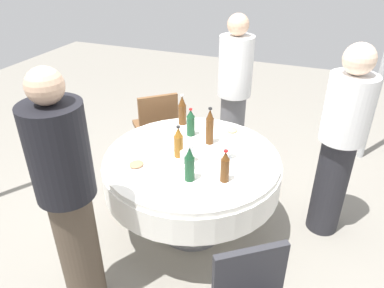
{
  "coord_description": "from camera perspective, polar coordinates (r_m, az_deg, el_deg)",
  "views": [
    {
      "loc": [
        2.23,
        0.88,
        2.21
      ],
      "look_at": [
        0.0,
        0.0,
        0.84
      ],
      "focal_mm": 34.06,
      "sensor_mm": 36.0,
      "label": 1
    }
  ],
  "objects": [
    {
      "name": "plate_inner",
      "position": [
        2.95,
        -4.17,
        -0.11
      ],
      "size": [
        0.24,
        0.24,
        0.02
      ],
      "color": "white",
      "rests_on": "dining_table"
    },
    {
      "name": "knife_right",
      "position": [
        2.43,
        -5.76,
        -7.7
      ],
      "size": [
        0.18,
        0.05,
        0.0
      ],
      "primitive_type": "cube",
      "rotation": [
        0.0,
        0.0,
        2.95
      ],
      "color": "silver",
      "rests_on": "dining_table"
    },
    {
      "name": "bottle_dark_green_right",
      "position": [
        2.48,
        -0.39,
        -3.22
      ],
      "size": [
        0.07,
        0.07,
        0.27
      ],
      "color": "#194728",
      "rests_on": "dining_table"
    },
    {
      "name": "person_west",
      "position": [
        3.77,
        6.63,
        8.18
      ],
      "size": [
        0.34,
        0.34,
        1.6
      ],
      "rotation": [
        0.0,
        0.0,
        1.57
      ],
      "color": "slate",
      "rests_on": "ground_plane"
    },
    {
      "name": "plate_east",
      "position": [
        3.15,
        6.28,
        1.94
      ],
      "size": [
        0.23,
        0.23,
        0.04
      ],
      "color": "white",
      "rests_on": "dining_table"
    },
    {
      "name": "wine_glass_south",
      "position": [
        2.59,
        -1.08,
        -2.14
      ],
      "size": [
        0.07,
        0.07,
        0.15
      ],
      "color": "white",
      "rests_on": "dining_table"
    },
    {
      "name": "dining_table",
      "position": [
        2.89,
        -0.0,
        -4.34
      ],
      "size": [
        1.39,
        1.39,
        0.74
      ],
      "color": "white",
      "rests_on": "ground_plane"
    },
    {
      "name": "folded_napkin",
      "position": [
        2.73,
        8.8,
        -3.05
      ],
      "size": [
        0.22,
        0.22,
        0.02
      ],
      "primitive_type": "cube",
      "rotation": [
        0.0,
        0.0,
        -0.25
      ],
      "color": "white",
      "rests_on": "dining_table"
    },
    {
      "name": "wine_glass_north",
      "position": [
        2.74,
        5.77,
        -0.39
      ],
      "size": [
        0.07,
        0.07,
        0.14
      ],
      "color": "white",
      "rests_on": "dining_table"
    },
    {
      "name": "plate_near",
      "position": [
        2.7,
        -8.69,
        -3.41
      ],
      "size": [
        0.25,
        0.25,
        0.04
      ],
      "color": "white",
      "rests_on": "dining_table"
    },
    {
      "name": "bottle_dark_green_rear",
      "position": [
        3.05,
        -0.21,
        3.3
      ],
      "size": [
        0.07,
        0.07,
        0.25
      ],
      "color": "#194728",
      "rests_on": "dining_table"
    },
    {
      "name": "bottle_amber_west",
      "position": [
        2.75,
        -2.13,
        0.22
      ],
      "size": [
        0.07,
        0.07,
        0.26
      ],
      "color": "#8C5619",
      "rests_on": "dining_table"
    },
    {
      "name": "bottle_brown_north",
      "position": [
        3.24,
        -1.54,
        5.26
      ],
      "size": [
        0.07,
        0.07,
        0.28
      ],
      "color": "#593314",
      "rests_on": "dining_table"
    },
    {
      "name": "spoon_rear",
      "position": [
        2.37,
        -1.14,
        -8.68
      ],
      "size": [
        0.09,
        0.17,
        0.0
      ],
      "primitive_type": "cube",
      "rotation": [
        0.0,
        0.0,
        5.12
      ],
      "color": "silver",
      "rests_on": "dining_table"
    },
    {
      "name": "spoon_mid",
      "position": [
        2.96,
        9.58,
        -0.54
      ],
      "size": [
        0.05,
        0.18,
        0.0
      ],
      "primitive_type": "cube",
      "rotation": [
        0.0,
        0.0,
        4.51
      ],
      "color": "silver",
      "rests_on": "dining_table"
    },
    {
      "name": "person_right",
      "position": [
        2.28,
        -18.78,
        -8.03
      ],
      "size": [
        0.34,
        0.34,
        1.67
      ],
      "rotation": [
        0.0,
        0.0,
        4.28
      ],
      "color": "#4C3F33",
      "rests_on": "ground_plane"
    },
    {
      "name": "wine_glass_rear",
      "position": [
        2.69,
        -0.38,
        -0.78
      ],
      "size": [
        0.07,
        0.07,
        0.15
      ],
      "color": "white",
      "rests_on": "dining_table"
    },
    {
      "name": "bottle_brown_mid",
      "position": [
        2.92,
        2.8,
        2.67
      ],
      "size": [
        0.06,
        0.06,
        0.31
      ],
      "color": "#593314",
      "rests_on": "dining_table"
    },
    {
      "name": "ground_plane",
      "position": [
        3.26,
        -0.0,
        -12.98
      ],
      "size": [
        10.0,
        10.0,
        0.0
      ],
      "primitive_type": "plane",
      "color": "gray"
    },
    {
      "name": "bottle_brown_south",
      "position": [
        2.48,
        5.19,
        -3.59
      ],
      "size": [
        0.06,
        0.06,
        0.25
      ],
      "color": "#593314",
      "rests_on": "dining_table"
    },
    {
      "name": "person_mid",
      "position": [
        3.0,
        22.18,
        0.2
      ],
      "size": [
        0.34,
        0.34,
        1.6
      ],
      "rotation": [
        0.0,
        0.0,
        0.4
      ],
      "color": "#26262B",
      "rests_on": "ground_plane"
    },
    {
      "name": "chair_south",
      "position": [
        3.81,
        -5.58,
        3.15
      ],
      "size": [
        0.56,
        0.56,
        0.87
      ],
      "rotation": [
        0.0,
        0.0,
        2.3
      ],
      "color": "brown",
      "rests_on": "ground_plane"
    }
  ]
}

